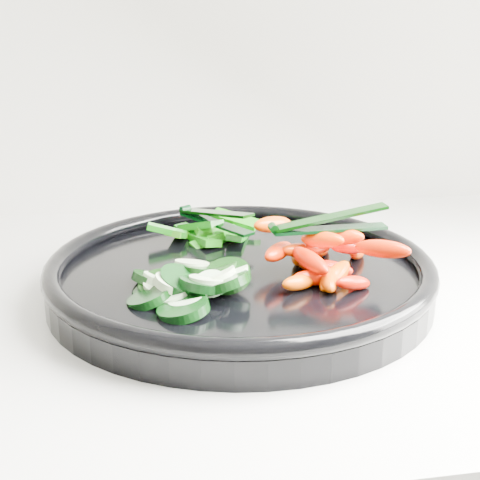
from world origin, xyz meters
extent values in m
cube|color=silver|center=(0.00, 1.70, 0.92)|extent=(2.02, 0.62, 0.03)
cylinder|color=black|center=(0.13, 1.68, 0.94)|extent=(0.47, 0.47, 0.02)
torus|color=black|center=(0.13, 1.68, 0.96)|extent=(0.47, 0.47, 0.02)
cylinder|color=black|center=(0.04, 1.62, 0.96)|extent=(0.05, 0.05, 0.02)
cylinder|color=#D3F0C0|center=(0.06, 1.62, 0.96)|extent=(0.04, 0.04, 0.02)
cylinder|color=black|center=(0.04, 1.66, 0.96)|extent=(0.05, 0.06, 0.03)
cylinder|color=#E1F7C5|center=(0.05, 1.65, 0.96)|extent=(0.05, 0.05, 0.03)
cylinder|color=black|center=(0.05, 1.64, 0.96)|extent=(0.06, 0.06, 0.02)
cylinder|color=#D0F3C3|center=(0.06, 1.64, 0.96)|extent=(0.04, 0.04, 0.02)
cylinder|color=black|center=(0.06, 1.59, 0.96)|extent=(0.06, 0.06, 0.02)
cylinder|color=#CEF1C1|center=(0.07, 1.60, 0.96)|extent=(0.04, 0.04, 0.02)
cylinder|color=black|center=(0.08, 1.65, 0.96)|extent=(0.05, 0.05, 0.02)
cylinder|color=beige|center=(0.07, 1.66, 0.96)|extent=(0.04, 0.03, 0.02)
cylinder|color=black|center=(0.06, 1.65, 0.96)|extent=(0.06, 0.06, 0.01)
cylinder|color=beige|center=(0.05, 1.65, 0.96)|extent=(0.04, 0.04, 0.01)
cylinder|color=black|center=(0.06, 1.65, 0.96)|extent=(0.04, 0.05, 0.01)
cylinder|color=beige|center=(0.05, 1.64, 0.96)|extent=(0.04, 0.04, 0.01)
cylinder|color=black|center=(0.04, 1.64, 0.96)|extent=(0.05, 0.05, 0.03)
cylinder|color=beige|center=(0.05, 1.64, 0.96)|extent=(0.04, 0.04, 0.02)
cylinder|color=black|center=(0.10, 1.62, 0.97)|extent=(0.06, 0.06, 0.03)
cylinder|color=#E2F8C6|center=(0.10, 1.63, 0.97)|extent=(0.05, 0.05, 0.03)
cylinder|color=black|center=(0.09, 1.65, 0.97)|extent=(0.05, 0.05, 0.02)
cylinder|color=beige|center=(0.08, 1.66, 0.97)|extent=(0.05, 0.05, 0.02)
cylinder|color=black|center=(0.07, 1.63, 0.97)|extent=(0.06, 0.06, 0.03)
cylinder|color=#D8F3C3|center=(0.06, 1.62, 0.97)|extent=(0.04, 0.04, 0.02)
cylinder|color=black|center=(0.11, 1.63, 0.97)|extent=(0.05, 0.04, 0.03)
cylinder|color=beige|center=(0.09, 1.62, 0.97)|extent=(0.03, 0.03, 0.02)
cylinder|color=black|center=(0.10, 1.65, 0.97)|extent=(0.06, 0.06, 0.02)
cylinder|color=#DAFCC9|center=(0.11, 1.64, 0.97)|extent=(0.04, 0.04, 0.02)
cylinder|color=black|center=(0.08, 1.62, 0.97)|extent=(0.06, 0.06, 0.02)
cylinder|color=beige|center=(0.09, 1.62, 0.97)|extent=(0.05, 0.05, 0.02)
ellipsoid|color=#F15100|center=(0.21, 1.63, 0.96)|extent=(0.05, 0.05, 0.03)
ellipsoid|color=#F33300|center=(0.19, 1.63, 0.96)|extent=(0.05, 0.03, 0.02)
ellipsoid|color=#DC5200|center=(0.20, 1.62, 0.96)|extent=(0.03, 0.05, 0.02)
ellipsoid|color=#DA3300|center=(0.19, 1.67, 0.96)|extent=(0.02, 0.05, 0.03)
ellipsoid|color=#E20D00|center=(0.22, 1.61, 0.96)|extent=(0.04, 0.03, 0.02)
ellipsoid|color=#F03900|center=(0.19, 1.69, 0.96)|extent=(0.03, 0.05, 0.02)
ellipsoid|color=#FF5800|center=(0.17, 1.62, 0.96)|extent=(0.04, 0.03, 0.02)
ellipsoid|color=#FF1500|center=(0.21, 1.65, 0.96)|extent=(0.05, 0.02, 0.02)
ellipsoid|color=#F22300|center=(0.25, 1.70, 0.96)|extent=(0.04, 0.05, 0.03)
ellipsoid|color=#EA5A00|center=(0.22, 1.72, 0.96)|extent=(0.04, 0.05, 0.02)
ellipsoid|color=#F13400|center=(0.16, 1.67, 0.98)|extent=(0.05, 0.05, 0.02)
ellipsoid|color=#DB5400|center=(0.24, 1.69, 0.98)|extent=(0.04, 0.04, 0.03)
ellipsoid|color=#FD3D00|center=(0.20, 1.67, 0.98)|extent=(0.04, 0.04, 0.02)
ellipsoid|color=#ED2000|center=(0.18, 1.64, 0.98)|extent=(0.04, 0.06, 0.02)
ellipsoid|color=#F73C00|center=(0.18, 1.67, 0.98)|extent=(0.05, 0.03, 0.02)
ellipsoid|color=#F91000|center=(0.23, 1.67, 0.98)|extent=(0.05, 0.02, 0.02)
ellipsoid|color=#DC5600|center=(0.20, 1.65, 0.99)|extent=(0.04, 0.05, 0.02)
ellipsoid|color=#FB4600|center=(0.16, 1.71, 0.99)|extent=(0.05, 0.04, 0.02)
ellipsoid|color=#F41000|center=(0.22, 1.66, 0.99)|extent=(0.05, 0.04, 0.02)
ellipsoid|color=#EF2B00|center=(0.25, 1.62, 0.99)|extent=(0.05, 0.05, 0.03)
cube|color=#0A6B0B|center=(0.12, 1.79, 0.96)|extent=(0.02, 0.06, 0.02)
cube|color=#196409|center=(0.12, 1.79, 0.96)|extent=(0.06, 0.03, 0.03)
cube|color=#0D6109|center=(0.14, 1.77, 0.96)|extent=(0.03, 0.05, 0.02)
cube|color=#1C6609|center=(0.10, 1.77, 0.96)|extent=(0.03, 0.05, 0.02)
cube|color=#0F6E0A|center=(0.12, 1.77, 0.96)|extent=(0.06, 0.04, 0.02)
cube|color=#0A6C0B|center=(0.09, 1.80, 0.96)|extent=(0.03, 0.05, 0.01)
cube|color=#22720A|center=(0.08, 1.79, 0.96)|extent=(0.04, 0.06, 0.03)
cube|color=#136D0A|center=(0.10, 1.79, 0.97)|extent=(0.05, 0.06, 0.03)
cube|color=#116509|center=(0.06, 1.78, 0.97)|extent=(0.04, 0.02, 0.02)
cube|color=#1F730A|center=(0.14, 1.81, 0.97)|extent=(0.06, 0.05, 0.02)
cylinder|color=black|center=(0.15, 1.66, 1.00)|extent=(0.01, 0.01, 0.01)
cube|color=black|center=(0.21, 1.66, 1.00)|extent=(0.11, 0.02, 0.00)
cube|color=black|center=(0.21, 1.66, 1.01)|extent=(0.11, 0.02, 0.02)
cylinder|color=black|center=(0.09, 1.82, 0.98)|extent=(0.01, 0.01, 0.01)
cube|color=black|center=(0.12, 1.78, 0.97)|extent=(0.07, 0.10, 0.00)
cube|color=black|center=(0.12, 1.78, 0.99)|extent=(0.07, 0.10, 0.02)
camera|label=1|loc=(0.02, 1.09, 1.19)|focal=50.00mm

